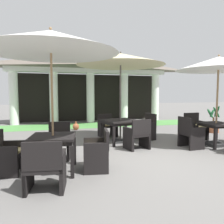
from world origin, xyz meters
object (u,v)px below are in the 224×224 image
patio_chair_near_foreground_west (190,134)px  patio_chair_mid_left_north (107,126)px  patio_table_near_foreground (216,126)px  patio_chair_mid_right_east (97,151)px  patio_chair_mid_left_east (146,127)px  potted_palm_right_edge (213,125)px  patio_umbrella_near_foreground (219,64)px  patio_chair_mid_right_west (7,154)px  patio_umbrella_mid_right (51,42)px  patio_table_mid_right (53,141)px  patio_chair_near_foreground_north (195,127)px  terracotta_urn (76,127)px  patio_table_mid_left (120,123)px  patio_chair_mid_right_south (45,167)px  patio_chair_mid_left_south (137,135)px  patio_chair_mid_right_north (59,142)px  patio_umbrella_mid_left (121,60)px

patio_chair_near_foreground_west → patio_chair_mid_left_north: size_ratio=1.11×
patio_table_near_foreground → patio_chair_mid_right_east: size_ratio=1.04×
patio_chair_mid_left_east → potted_palm_right_edge: (3.25, 0.50, -0.10)m
patio_umbrella_near_foreground → patio_chair_mid_right_west: 6.21m
patio_umbrella_mid_right → patio_umbrella_near_foreground: bearing=11.9°
patio_table_near_foreground → patio_table_mid_right: patio_table_mid_right is taller
patio_chair_mid_right_east → patio_table_near_foreground: bearing=-65.5°
patio_chair_near_foreground_north → terracotta_urn: bearing=-41.5°
patio_table_mid_left → patio_chair_mid_right_south: bearing=-125.7°
patio_chair_mid_left_south → patio_table_mid_right: (-2.36, -1.26, 0.23)m
patio_chair_mid_right_east → potted_palm_right_edge: 6.36m
patio_chair_mid_left_north → patio_umbrella_mid_right: (-1.96, -3.31, 2.22)m
patio_chair_mid_left_south → patio_table_mid_right: 2.69m
patio_chair_mid_right_west → patio_chair_mid_right_north: bearing=135.0°
patio_umbrella_near_foreground → patio_chair_mid_left_north: (-2.91, 2.28, -2.10)m
patio_umbrella_mid_left → terracotta_urn: (-1.20, 2.82, -2.56)m
patio_umbrella_near_foreground → patio_umbrella_mid_right: bearing=-168.1°
patio_chair_mid_right_north → patio_chair_mid_right_east: size_ratio=1.05×
patio_umbrella_mid_right → terracotta_urn: (0.97, 5.11, -2.47)m
patio_chair_mid_right_south → patio_table_mid_right: bearing=90.0°
patio_table_near_foreground → patio_umbrella_mid_right: bearing=-168.1°
patio_umbrella_near_foreground → patio_chair_mid_right_south: bearing=-158.9°
patio_chair_mid_left_south → patio_chair_mid_right_south: patio_chair_mid_left_south is taller
patio_table_mid_left → potted_palm_right_edge: (4.28, 0.70, -0.33)m
patio_umbrella_mid_right → patio_chair_mid_left_south: bearing=28.1°
patio_table_mid_left → patio_chair_mid_right_north: 2.47m
potted_palm_right_edge → terracotta_urn: size_ratio=2.99×
patio_table_mid_right → patio_chair_mid_right_north: 0.94m
patio_chair_mid_left_north → potted_palm_right_edge: 4.49m
patio_chair_near_foreground_west → patio_chair_mid_right_west: (-4.82, -0.86, -0.03)m
patio_chair_near_foreground_west → patio_chair_mid_left_east: 1.67m
patio_chair_mid_right_west → patio_chair_mid_left_south: bearing=117.4°
patio_chair_near_foreground_west → patio_chair_near_foreground_north: (0.91, 1.00, -0.00)m
patio_chair_near_foreground_west → patio_chair_mid_left_east: patio_chair_near_foreground_west is taller
patio_table_mid_left → patio_chair_mid_right_west: bearing=-144.8°
patio_chair_near_foreground_north → patio_chair_mid_left_north: patio_chair_near_foreground_north is taller
patio_table_near_foreground → patio_chair_near_foreground_west: patio_chair_near_foreground_west is taller
patio_chair_mid_left_north → patio_chair_mid_right_west: (-2.86, -3.18, -0.00)m
patio_chair_near_foreground_west → patio_umbrella_mid_right: bearing=-78.5°
patio_chair_mid_left_south → patio_chair_mid_right_east: (-1.47, -1.39, -0.00)m
patio_umbrella_near_foreground → patio_chair_mid_left_north: patio_umbrella_near_foreground is taller
patio_chair_mid_left_north → patio_chair_mid_right_east: size_ratio=0.98×
patio_table_near_foreground → patio_umbrella_near_foreground: (-0.00, 0.00, 1.89)m
patio_chair_mid_right_north → patio_chair_mid_left_north: bearing=-119.0°
patio_table_mid_left → patio_table_mid_right: (-2.16, -2.29, 0.00)m
patio_chair_near_foreground_north → patio_chair_mid_left_north: bearing=-27.3°
patio_chair_mid_left_north → potted_palm_right_edge: bearing=164.9°
patio_chair_mid_right_west → patio_umbrella_near_foreground: bearing=107.1°
patio_chair_mid_right_south → patio_chair_mid_right_east: 1.28m
patio_chair_near_foreground_north → patio_chair_mid_right_south: 5.74m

